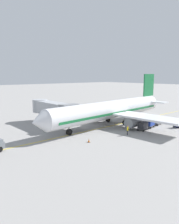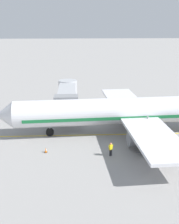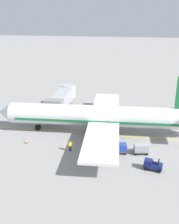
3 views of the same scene
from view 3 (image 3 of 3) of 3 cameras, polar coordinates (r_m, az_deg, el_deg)
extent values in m
plane|color=gray|center=(47.02, 4.02, -4.98)|extent=(400.00, 400.00, 0.00)
cube|color=gold|center=(47.02, 4.02, -4.98)|extent=(0.24, 80.00, 0.01)
cylinder|color=silver|center=(46.54, 2.01, -0.81)|extent=(5.79, 32.17, 3.70)
cube|color=#196B38|center=(46.71, 2.00, -1.33)|extent=(5.66, 29.62, 0.44)
cone|color=silver|center=(50.62, -17.80, -0.02)|extent=(3.78, 2.63, 3.63)
cube|color=black|center=(49.71, -15.98, 0.60)|extent=(2.84, 1.28, 0.60)
cube|color=silver|center=(46.73, 3.22, -1.59)|extent=(30.28, 7.16, 0.36)
cylinder|color=gray|center=(42.29, 1.71, -5.94)|extent=(2.21, 3.32, 2.00)
cylinder|color=gray|center=(52.33, 2.64, -0.55)|extent=(2.21, 3.32, 2.00)
cylinder|color=black|center=(49.58, -11.07, -3.23)|extent=(0.52, 1.13, 1.10)
cylinder|color=gray|center=(48.98, -11.20, -1.58)|extent=(0.24, 0.24, 2.00)
cylinder|color=black|center=(45.45, 4.28, -5.17)|extent=(0.52, 1.13, 1.10)
cylinder|color=gray|center=(44.80, 4.33, -3.39)|extent=(0.24, 0.24, 2.00)
cylinder|color=black|center=(49.63, 4.47, -2.86)|extent=(0.52, 1.13, 1.10)
cylinder|color=gray|center=(49.03, 4.52, -1.20)|extent=(0.24, 0.24, 2.00)
cube|color=#A8AAAF|center=(55.14, -6.13, 2.79)|extent=(12.04, 2.80, 2.60)
cube|color=gray|center=(50.41, -7.72, 0.98)|extent=(2.00, 3.50, 2.99)
cylinder|color=#A8AAAF|center=(60.69, -4.61, 4.52)|extent=(3.36, 3.36, 2.86)
cylinder|color=#4C4C51|center=(61.40, -4.54, 2.38)|extent=(0.70, 0.70, 2.19)
cube|color=#38383A|center=(61.72, -4.52, 1.49)|extent=(1.80, 1.80, 0.16)
cube|color=navy|center=(38.01, 13.56, -11.20)|extent=(1.64, 2.68, 0.70)
cube|color=navy|center=(37.77, 12.59, -10.31)|extent=(1.19, 1.22, 0.44)
cube|color=black|center=(37.62, 14.70, -10.47)|extent=(0.86, 0.31, 0.64)
cylinder|color=black|center=(37.69, 13.45, -10.33)|extent=(0.13, 0.27, 0.54)
cylinder|color=black|center=(37.81, 12.07, -11.87)|extent=(0.30, 0.59, 0.56)
cylinder|color=black|center=(38.72, 12.32, -11.05)|extent=(0.30, 0.59, 0.56)
cylinder|color=black|center=(37.69, 14.75, -12.25)|extent=(0.30, 0.59, 0.56)
cylinder|color=black|center=(38.60, 14.93, -11.41)|extent=(0.30, 0.59, 0.56)
cube|color=#4C4C51|center=(41.13, 2.48, -8.29)|extent=(1.66, 2.39, 0.12)
cube|color=#2D2D33|center=(40.84, 2.50, -7.55)|extent=(1.58, 2.27, 1.10)
cylinder|color=#4C4C51|center=(41.09, 0.44, -8.32)|extent=(0.19, 0.70, 0.07)
cylinder|color=black|center=(40.74, 1.34, -8.97)|extent=(0.18, 0.38, 0.36)
cylinder|color=black|center=(41.70, 1.30, -8.22)|extent=(0.18, 0.38, 0.36)
cylinder|color=black|center=(40.81, 3.68, -8.95)|extent=(0.18, 0.38, 0.36)
cylinder|color=black|center=(41.77, 3.59, -8.20)|extent=(0.18, 0.38, 0.36)
cube|color=#4C4C51|center=(41.25, 6.48, -8.33)|extent=(1.66, 2.39, 0.12)
cube|color=#233D9E|center=(40.96, 6.51, -7.58)|extent=(1.58, 2.27, 1.10)
cylinder|color=#4C4C51|center=(41.12, 4.45, -8.37)|extent=(0.19, 0.70, 0.07)
cylinder|color=black|center=(40.81, 5.39, -9.01)|extent=(0.18, 0.38, 0.36)
cylinder|color=black|center=(41.76, 5.25, -8.26)|extent=(0.18, 0.38, 0.36)
cylinder|color=black|center=(40.99, 7.71, -8.97)|extent=(0.18, 0.38, 0.36)
cylinder|color=black|center=(41.95, 7.51, -8.22)|extent=(0.18, 0.38, 0.36)
cube|color=#4C4C51|center=(41.64, 11.02, -8.31)|extent=(1.66, 2.39, 0.12)
cube|color=#999EA3|center=(41.35, 11.08, -7.57)|extent=(1.58, 2.27, 1.10)
cylinder|color=#4C4C51|center=(41.39, 9.03, -8.37)|extent=(0.19, 0.70, 0.07)
cylinder|color=black|center=(41.13, 10.00, -9.00)|extent=(0.18, 0.38, 0.36)
cylinder|color=black|center=(42.08, 9.75, -8.26)|extent=(0.18, 0.38, 0.36)
cylinder|color=black|center=(41.45, 12.27, -8.93)|extent=(0.18, 0.38, 0.36)
cylinder|color=black|center=(42.39, 11.97, -8.20)|extent=(0.18, 0.38, 0.36)
cylinder|color=#232328|center=(41.70, -4.31, -7.89)|extent=(0.15, 0.15, 0.85)
cylinder|color=#232328|center=(41.76, -4.05, -7.84)|extent=(0.15, 0.15, 0.85)
cube|color=yellow|center=(41.39, -4.21, -6.99)|extent=(0.41, 0.45, 0.60)
cylinder|color=yellow|center=(41.34, -4.53, -7.11)|extent=(0.20, 0.23, 0.57)
cylinder|color=yellow|center=(41.49, -3.88, -6.98)|extent=(0.20, 0.23, 0.57)
sphere|color=tan|center=(41.19, -4.22, -6.46)|extent=(0.22, 0.22, 0.22)
cube|color=red|center=(41.18, -4.22, -6.43)|extent=(0.22, 0.26, 0.10)
cube|color=black|center=(45.38, -13.48, -6.52)|extent=(0.36, 0.36, 0.04)
cone|color=orange|center=(45.25, -13.51, -6.19)|extent=(0.30, 0.30, 0.55)
cylinder|color=white|center=(45.24, -13.52, -6.16)|extent=(0.21, 0.21, 0.06)
camera|label=1|loc=(41.65, -60.14, -3.86)|focal=35.07mm
camera|label=2|loc=(14.46, -60.33, -8.75)|focal=47.32mm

